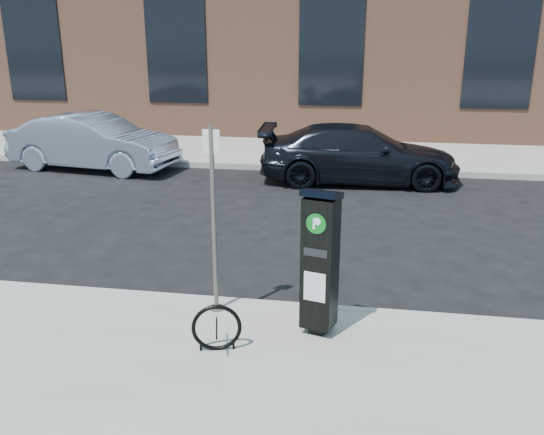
% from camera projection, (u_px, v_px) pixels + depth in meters
% --- Properties ---
extents(ground, '(120.00, 120.00, 0.00)m').
position_uv_depth(ground, '(263.00, 312.00, 7.44)').
color(ground, black).
rests_on(ground, ground).
extents(sidewalk_far, '(60.00, 12.00, 0.15)m').
position_uv_depth(sidewalk_far, '(332.00, 132.00, 20.58)').
color(sidewalk_far, gray).
rests_on(sidewalk_far, ground).
extents(curb_near, '(60.00, 0.12, 0.16)m').
position_uv_depth(curb_near, '(263.00, 307.00, 7.40)').
color(curb_near, '#9E9B93').
rests_on(curb_near, ground).
extents(curb_far, '(60.00, 0.12, 0.16)m').
position_uv_depth(curb_far, '(318.00, 169.00, 14.96)').
color(curb_far, '#9E9B93').
rests_on(curb_far, ground).
extents(building, '(28.00, 10.05, 8.25)m').
position_uv_depth(building, '(341.00, 14.00, 22.15)').
color(building, '#945B43').
rests_on(building, ground).
extents(parking_kiosk, '(0.47, 0.44, 1.72)m').
position_uv_depth(parking_kiosk, '(320.00, 261.00, 6.38)').
color(parking_kiosk, black).
rests_on(parking_kiosk, sidewalk_near).
extents(sign_pole, '(0.20, 0.18, 2.29)m').
position_uv_depth(sign_pole, '(214.00, 222.00, 6.85)').
color(sign_pole, '#5B5450').
rests_on(sign_pole, sidewalk_near).
extents(bike_rack, '(0.54, 0.18, 0.54)m').
position_uv_depth(bike_rack, '(217.00, 328.00, 6.19)').
color(bike_rack, black).
rests_on(bike_rack, sidewalk_near).
extents(car_silver, '(4.60, 2.14, 1.46)m').
position_uv_depth(car_silver, '(93.00, 142.00, 15.08)').
color(car_silver, '#99A8C3').
rests_on(car_silver, ground).
extents(car_dark, '(4.85, 2.23, 1.37)m').
position_uv_depth(car_dark, '(359.00, 154.00, 13.79)').
color(car_dark, black).
rests_on(car_dark, ground).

